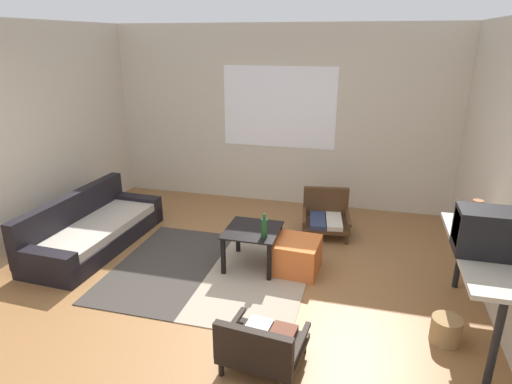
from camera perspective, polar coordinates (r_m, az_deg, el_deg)
The scene contains 13 objects.
ground_plane at distance 4.45m, azimuth -5.63°, elevation -14.52°, with size 7.80×7.80×0.00m, color olive.
far_wall_with_window at distance 6.73m, azimuth 3.12°, elevation 9.85°, with size 5.60×0.13×2.70m.
area_rug at distance 5.00m, azimuth -6.05°, elevation -10.32°, with size 2.18×1.93×0.01m.
couch at distance 5.84m, azimuth -20.74°, elevation -4.76°, with size 0.86×1.99×0.66m.
coffee_table at distance 4.93m, azimuth -0.46°, elevation -5.81°, with size 0.60×0.64×0.46m.
armchair_by_window at distance 5.90m, azimuth 9.15°, elevation -3.03°, with size 0.69×0.69×0.57m.
armchair_striped_foreground at distance 3.59m, azimuth 0.67°, elevation -19.58°, with size 0.68×0.63×0.50m.
ottoman_orange at distance 4.94m, azimuth 5.21°, elevation -8.31°, with size 0.52×0.52×0.37m, color #D1662D.
console_shelf at distance 4.20m, azimuth 27.50°, elevation -7.66°, with size 0.47×1.57×0.81m.
crt_television at distance 4.02m, azimuth 28.31°, elevation -4.69°, with size 0.51×0.32×0.38m.
clay_vase at distance 4.49m, azimuth 26.88°, elevation -3.08°, with size 0.23×0.23×0.29m.
glass_bottle at distance 4.67m, azimuth 1.08°, elevation -4.69°, with size 0.07×0.07×0.27m.
wicker_basket at distance 4.24m, azimuth 23.70°, elevation -16.30°, with size 0.26×0.26×0.23m, color #9E7A4C.
Camera 1 is at (1.35, -3.43, 2.49)m, focal length 30.42 mm.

